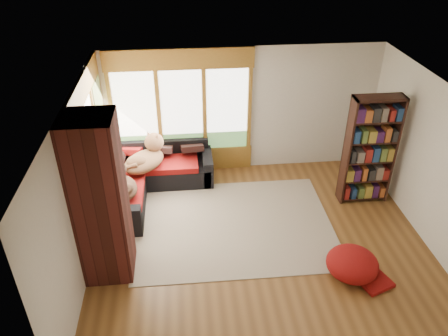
{
  "coord_description": "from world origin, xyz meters",
  "views": [
    {
      "loc": [
        -1.17,
        -5.47,
        4.91
      ],
      "look_at": [
        -0.52,
        0.92,
        0.95
      ],
      "focal_mm": 35.0,
      "sensor_mm": 36.0,
      "label": 1
    }
  ],
  "objects_px": {
    "bookshelf": "(370,151)",
    "dog_brindle": "(121,180)",
    "pouf": "(352,263)",
    "area_rug": "(234,225)",
    "dog_tan": "(146,153)",
    "brick_chimney": "(100,201)",
    "sectional_sofa": "(146,179)"
  },
  "relations": [
    {
      "from": "pouf",
      "to": "area_rug",
      "type": "bearing_deg",
      "value": 140.3
    },
    {
      "from": "sectional_sofa",
      "to": "pouf",
      "type": "xyz_separation_m",
      "value": [
        3.21,
        -2.54,
        -0.08
      ]
    },
    {
      "from": "pouf",
      "to": "dog_brindle",
      "type": "height_order",
      "value": "dog_brindle"
    },
    {
      "from": "sectional_sofa",
      "to": "area_rug",
      "type": "bearing_deg",
      "value": -39.09
    },
    {
      "from": "pouf",
      "to": "dog_brindle",
      "type": "xyz_separation_m",
      "value": [
        -3.56,
        1.85,
        0.53
      ]
    },
    {
      "from": "brick_chimney",
      "to": "dog_brindle",
      "type": "distance_m",
      "value": 1.47
    },
    {
      "from": "area_rug",
      "to": "bookshelf",
      "type": "height_order",
      "value": "bookshelf"
    },
    {
      "from": "brick_chimney",
      "to": "area_rug",
      "type": "xyz_separation_m",
      "value": [
        2.01,
        0.88,
        -1.29
      ]
    },
    {
      "from": "pouf",
      "to": "dog_brindle",
      "type": "bearing_deg",
      "value": 152.52
    },
    {
      "from": "brick_chimney",
      "to": "area_rug",
      "type": "relative_size",
      "value": 0.76
    },
    {
      "from": "dog_brindle",
      "to": "pouf",
      "type": "bearing_deg",
      "value": -135.08
    },
    {
      "from": "brick_chimney",
      "to": "sectional_sofa",
      "type": "relative_size",
      "value": 1.18
    },
    {
      "from": "dog_tan",
      "to": "dog_brindle",
      "type": "xyz_separation_m",
      "value": [
        -0.4,
        -0.82,
        -0.05
      ]
    },
    {
      "from": "dog_brindle",
      "to": "bookshelf",
      "type": "bearing_deg",
      "value": -106.7
    },
    {
      "from": "bookshelf",
      "to": "area_rug",
      "type": "bearing_deg",
      "value": -167.52
    },
    {
      "from": "area_rug",
      "to": "bookshelf",
      "type": "xyz_separation_m",
      "value": [
        2.53,
        0.56,
        1.04
      ]
    },
    {
      "from": "sectional_sofa",
      "to": "bookshelf",
      "type": "xyz_separation_m",
      "value": [
        4.09,
        -0.61,
        0.74
      ]
    },
    {
      "from": "bookshelf",
      "to": "dog_brindle",
      "type": "distance_m",
      "value": 4.46
    },
    {
      "from": "sectional_sofa",
      "to": "dog_tan",
      "type": "relative_size",
      "value": 2.03
    },
    {
      "from": "sectional_sofa",
      "to": "dog_tan",
      "type": "distance_m",
      "value": 0.52
    },
    {
      "from": "area_rug",
      "to": "bookshelf",
      "type": "bearing_deg",
      "value": 12.48
    },
    {
      "from": "brick_chimney",
      "to": "bookshelf",
      "type": "distance_m",
      "value": 4.77
    },
    {
      "from": "bookshelf",
      "to": "dog_tan",
      "type": "bearing_deg",
      "value": 169.55
    },
    {
      "from": "bookshelf",
      "to": "pouf",
      "type": "xyz_separation_m",
      "value": [
        -0.89,
        -1.92,
        -0.82
      ]
    },
    {
      "from": "dog_tan",
      "to": "dog_brindle",
      "type": "height_order",
      "value": "dog_tan"
    },
    {
      "from": "area_rug",
      "to": "dog_brindle",
      "type": "bearing_deg",
      "value": 165.68
    },
    {
      "from": "dog_brindle",
      "to": "area_rug",
      "type": "bearing_deg",
      "value": -121.91
    },
    {
      "from": "bookshelf",
      "to": "pouf",
      "type": "distance_m",
      "value": 2.27
    },
    {
      "from": "area_rug",
      "to": "pouf",
      "type": "height_order",
      "value": "pouf"
    },
    {
      "from": "area_rug",
      "to": "dog_tan",
      "type": "distance_m",
      "value": 2.16
    },
    {
      "from": "dog_tan",
      "to": "dog_brindle",
      "type": "relative_size",
      "value": 1.22
    },
    {
      "from": "sectional_sofa",
      "to": "dog_brindle",
      "type": "height_order",
      "value": "dog_brindle"
    }
  ]
}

